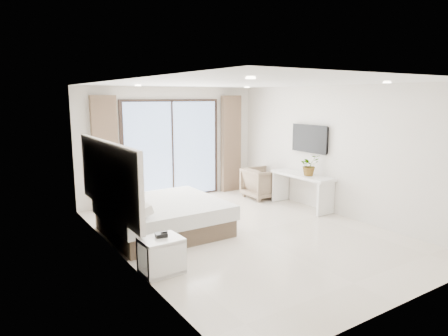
{
  "coord_description": "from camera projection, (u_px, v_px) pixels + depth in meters",
  "views": [
    {
      "loc": [
        -4.18,
        -5.65,
        2.46
      ],
      "look_at": [
        -0.24,
        0.4,
        1.17
      ],
      "focal_mm": 32.0,
      "sensor_mm": 36.0,
      "label": 1
    }
  ],
  "objects": [
    {
      "name": "nightstand",
      "position": [
        161.0,
        256.0,
        5.62
      ],
      "size": [
        0.58,
        0.48,
        0.51
      ],
      "rotation": [
        0.0,
        0.0,
        0.04
      ],
      "color": "white",
      "rests_on": "ground"
    },
    {
      "name": "phone",
      "position": [
        161.0,
        235.0,
        5.62
      ],
      "size": [
        0.19,
        0.16,
        0.05
      ],
      "primitive_type": "cube",
      "rotation": [
        0.0,
        0.0,
        -0.19
      ],
      "color": "black",
      "rests_on": "nightstand"
    },
    {
      "name": "bed",
      "position": [
        163.0,
        217.0,
        7.3
      ],
      "size": [
        2.05,
        1.95,
        0.71
      ],
      "color": "brown",
      "rests_on": "ground"
    },
    {
      "name": "armchair",
      "position": [
        262.0,
        181.0,
        9.81
      ],
      "size": [
        0.78,
        0.83,
        0.82
      ],
      "primitive_type": "imported",
      "rotation": [
        0.0,
        0.0,
        1.53
      ],
      "color": "#89755A",
      "rests_on": "ground"
    },
    {
      "name": "room_shell",
      "position": [
        213.0,
        143.0,
        7.66
      ],
      "size": [
        4.62,
        6.22,
        2.72
      ],
      "color": "silver",
      "rests_on": "ground"
    },
    {
      "name": "plant",
      "position": [
        309.0,
        167.0,
        8.68
      ],
      "size": [
        0.47,
        0.51,
        0.36
      ],
      "primitive_type": "imported",
      "rotation": [
        0.0,
        0.0,
        -0.13
      ],
      "color": "#33662D",
      "rests_on": "console_desk"
    },
    {
      "name": "console_desk",
      "position": [
        302.0,
        183.0,
        8.92
      ],
      "size": [
        0.49,
        1.58,
        0.77
      ],
      "color": "white",
      "rests_on": "ground"
    },
    {
      "name": "ground",
      "position": [
        247.0,
        233.0,
        7.34
      ],
      "size": [
        6.2,
        6.2,
        0.0
      ],
      "primitive_type": "plane",
      "color": "beige",
      "rests_on": "ground"
    }
  ]
}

